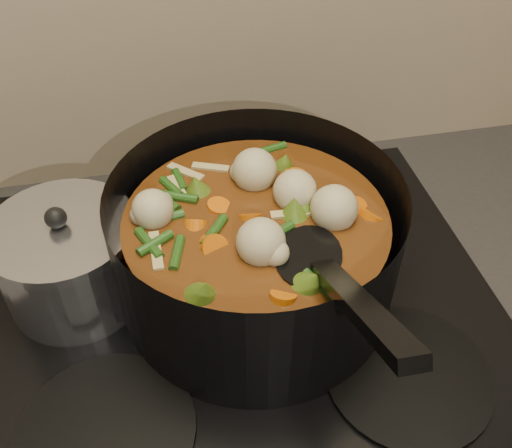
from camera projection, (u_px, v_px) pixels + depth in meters
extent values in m
cube|color=black|center=(241.00, 329.00, 0.72)|extent=(2.64, 0.64, 0.05)
cube|color=black|center=(240.00, 312.00, 0.69)|extent=(0.62, 0.54, 0.02)
cylinder|color=black|center=(106.00, 432.00, 0.57)|extent=(0.18, 0.18, 0.01)
cylinder|color=black|center=(408.00, 374.00, 0.61)|extent=(0.18, 0.18, 0.01)
cylinder|color=black|center=(103.00, 249.00, 0.75)|extent=(0.18, 0.18, 0.01)
cylinder|color=black|center=(335.00, 215.00, 0.80)|extent=(0.18, 0.18, 0.01)
cylinder|color=black|center=(256.00, 245.00, 0.65)|extent=(0.38, 0.38, 0.16)
cylinder|color=black|center=(256.00, 288.00, 0.70)|extent=(0.32, 0.32, 0.01)
cylinder|color=#653211|center=(256.00, 253.00, 0.66)|extent=(0.29, 0.29, 0.11)
cylinder|color=orange|center=(294.00, 215.00, 0.63)|extent=(0.03, 0.03, 0.03)
cylinder|color=orange|center=(286.00, 181.00, 0.67)|extent=(0.04, 0.04, 0.03)
cylinder|color=orange|center=(219.00, 164.00, 0.70)|extent=(0.05, 0.04, 0.03)
cylinder|color=orange|center=(204.00, 211.00, 0.63)|extent=(0.03, 0.04, 0.03)
cylinder|color=orange|center=(182.00, 257.00, 0.58)|extent=(0.04, 0.04, 0.03)
cylinder|color=orange|center=(254.00, 248.00, 0.59)|extent=(0.05, 0.05, 0.03)
cylinder|color=orange|center=(312.00, 253.00, 0.59)|extent=(0.04, 0.04, 0.03)
cylinder|color=orange|center=(353.00, 208.00, 0.64)|extent=(0.04, 0.03, 0.03)
cylinder|color=orange|center=(281.00, 189.00, 0.66)|extent=(0.04, 0.05, 0.03)
cylinder|color=orange|center=(226.00, 171.00, 0.69)|extent=(0.04, 0.04, 0.03)
cylinder|color=orange|center=(219.00, 213.00, 0.63)|extent=(0.03, 0.03, 0.03)
cylinder|color=orange|center=(195.00, 249.00, 0.59)|extent=(0.04, 0.04, 0.03)
sphere|color=#CABC8F|center=(316.00, 202.00, 0.62)|extent=(0.04, 0.04, 0.04)
sphere|color=#CABC8F|center=(241.00, 173.00, 0.66)|extent=(0.04, 0.04, 0.04)
sphere|color=#CABC8F|center=(195.00, 224.00, 0.60)|extent=(0.04, 0.04, 0.04)
sphere|color=#CABC8F|center=(281.00, 253.00, 0.57)|extent=(0.04, 0.04, 0.04)
sphere|color=#CABC8F|center=(311.00, 194.00, 0.63)|extent=(0.04, 0.04, 0.04)
cone|color=#4B6E1B|center=(232.00, 276.00, 0.55)|extent=(0.04, 0.04, 0.04)
cone|color=#4B6E1B|center=(338.00, 238.00, 0.59)|extent=(0.04, 0.04, 0.04)
cone|color=#4B6E1B|center=(298.00, 170.00, 0.67)|extent=(0.04, 0.04, 0.04)
cone|color=#4B6E1B|center=(196.00, 179.00, 0.66)|extent=(0.04, 0.04, 0.04)
cone|color=#4B6E1B|center=(186.00, 254.00, 0.57)|extent=(0.04, 0.04, 0.04)
cone|color=#4B6E1B|center=(305.00, 268.00, 0.56)|extent=(0.04, 0.04, 0.04)
cylinder|color=#254F17|center=(276.00, 190.00, 0.65)|extent=(0.01, 0.04, 0.01)
cylinder|color=#254F17|center=(219.00, 160.00, 0.69)|extent=(0.04, 0.03, 0.01)
cylinder|color=#254F17|center=(178.00, 202.00, 0.63)|extent=(0.04, 0.02, 0.01)
cylinder|color=#254F17|center=(202.00, 243.00, 0.59)|extent=(0.03, 0.04, 0.01)
cylinder|color=#254F17|center=(254.00, 248.00, 0.58)|extent=(0.03, 0.04, 0.01)
cylinder|color=#254F17|center=(340.00, 265.00, 0.56)|extent=(0.04, 0.02, 0.01)
cylinder|color=#254F17|center=(336.00, 206.00, 0.63)|extent=(0.04, 0.04, 0.01)
cylinder|color=#254F17|center=(285.00, 181.00, 0.66)|extent=(0.01, 0.04, 0.01)
cylinder|color=#254F17|center=(240.00, 189.00, 0.65)|extent=(0.04, 0.03, 0.01)
cylinder|color=#254F17|center=(162.00, 197.00, 0.64)|extent=(0.04, 0.02, 0.01)
cylinder|color=#254F17|center=(184.00, 250.00, 0.58)|extent=(0.03, 0.04, 0.01)
cylinder|color=#254F17|center=(251.00, 263.00, 0.57)|extent=(0.03, 0.04, 0.01)
cube|color=tan|center=(184.00, 232.00, 0.60)|extent=(0.05, 0.01, 0.00)
cube|color=tan|center=(285.00, 267.00, 0.56)|extent=(0.02, 0.05, 0.00)
cube|color=tan|center=(320.00, 196.00, 0.64)|extent=(0.05, 0.03, 0.00)
cube|color=tan|center=(224.00, 176.00, 0.67)|extent=(0.04, 0.04, 0.00)
cube|color=tan|center=(190.00, 243.00, 0.59)|extent=(0.03, 0.05, 0.00)
ellipsoid|color=black|center=(308.00, 257.00, 0.58)|extent=(0.10, 0.11, 0.01)
cube|color=black|center=(358.00, 305.00, 0.46)|extent=(0.03, 0.19, 0.12)
cylinder|color=silver|center=(71.00, 265.00, 0.67)|extent=(0.16, 0.16, 0.10)
cylinder|color=silver|center=(60.00, 230.00, 0.63)|extent=(0.17, 0.17, 0.01)
sphere|color=black|center=(56.00, 218.00, 0.62)|extent=(0.02, 0.02, 0.02)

